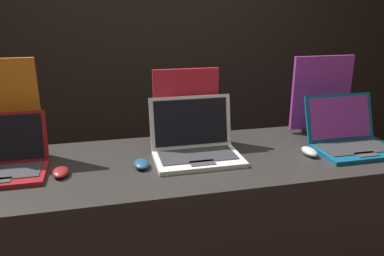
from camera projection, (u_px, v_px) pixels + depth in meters
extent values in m
cube|color=black|center=(149.00, 26.00, 2.92)|extent=(8.00, 0.05, 2.80)
cube|color=#282623|center=(192.00, 239.00, 1.88)|extent=(2.09, 0.70, 0.87)
cube|color=maroon|center=(2.00, 176.00, 1.54)|extent=(0.34, 0.23, 0.02)
cube|color=#2D2D30|center=(3.00, 172.00, 1.55)|extent=(0.30, 0.16, 0.00)
cube|color=maroon|center=(5.00, 138.00, 1.63)|extent=(0.34, 0.05, 0.22)
cube|color=black|center=(5.00, 138.00, 1.62)|extent=(0.31, 0.04, 0.20)
ellipsoid|color=maroon|center=(61.00, 172.00, 1.57)|extent=(0.07, 0.11, 0.03)
cube|color=black|center=(14.00, 155.00, 1.75)|extent=(0.16, 0.07, 0.02)
cube|color=orange|center=(7.00, 107.00, 1.68)|extent=(0.28, 0.02, 0.44)
cube|color=silver|center=(198.00, 159.00, 1.71)|extent=(0.40, 0.25, 0.02)
cube|color=#2D2D30|center=(197.00, 155.00, 1.73)|extent=(0.35, 0.18, 0.00)
cube|color=#3F3F42|center=(203.00, 163.00, 1.64)|extent=(0.11, 0.06, 0.00)
cube|color=silver|center=(191.00, 122.00, 1.81)|extent=(0.40, 0.06, 0.25)
cube|color=black|center=(191.00, 122.00, 1.81)|extent=(0.36, 0.05, 0.22)
ellipsoid|color=navy|center=(142.00, 164.00, 1.65)|extent=(0.07, 0.11, 0.03)
cube|color=black|center=(186.00, 140.00, 1.95)|extent=(0.18, 0.07, 0.02)
cube|color=red|center=(186.00, 104.00, 1.89)|extent=(0.33, 0.02, 0.36)
cube|color=#0F5170|center=(356.00, 151.00, 1.81)|extent=(0.37, 0.24, 0.02)
cube|color=#2D2D30|center=(354.00, 147.00, 1.82)|extent=(0.33, 0.17, 0.00)
cube|color=#3F3F42|center=(366.00, 154.00, 1.74)|extent=(0.10, 0.05, 0.00)
cube|color=#0F5170|center=(339.00, 117.00, 1.92)|extent=(0.37, 0.09, 0.23)
cube|color=#8C338C|center=(340.00, 117.00, 1.91)|extent=(0.34, 0.07, 0.20)
ellipsoid|color=#B2B2B7|center=(309.00, 152.00, 1.78)|extent=(0.06, 0.11, 0.04)
cube|color=black|center=(317.00, 129.00, 2.13)|extent=(0.19, 0.07, 0.02)
cube|color=purple|center=(321.00, 92.00, 2.06)|extent=(0.35, 0.02, 0.40)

